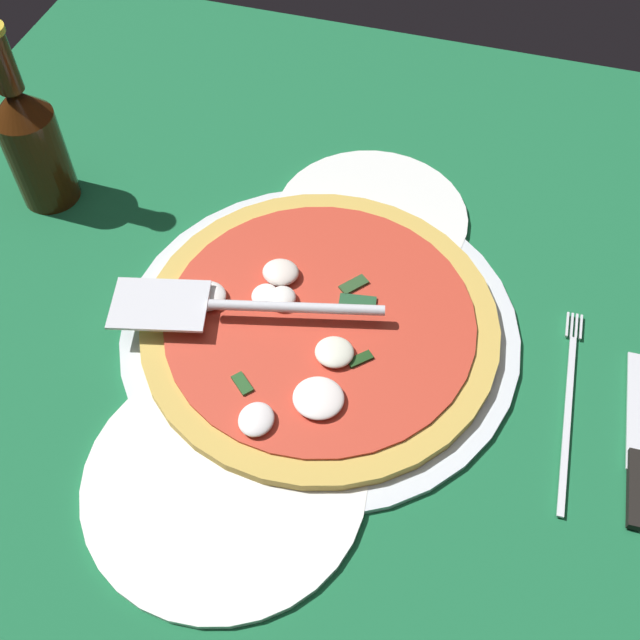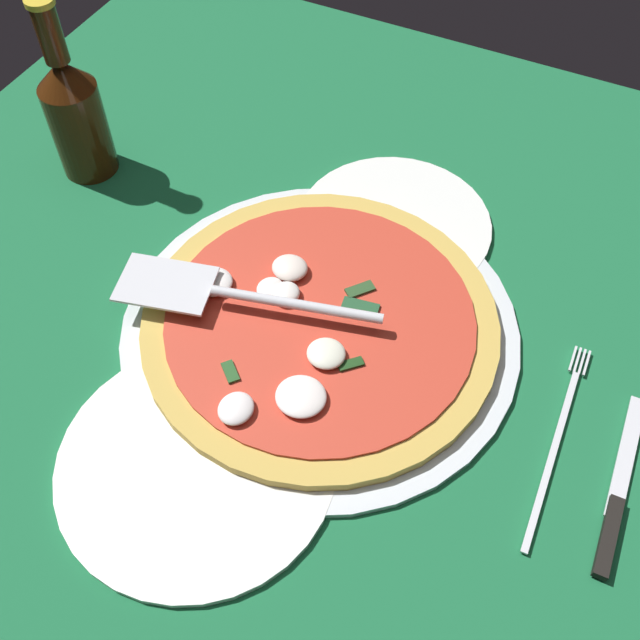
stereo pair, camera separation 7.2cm
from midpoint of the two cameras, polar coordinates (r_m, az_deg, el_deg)
The scene contains 9 objects.
ground_plane at distance 75.24cm, azimuth 1.61°, elevation -0.34°, with size 103.42×103.42×0.80cm, color #1A6439.
checker_pattern at distance 74.88cm, azimuth 1.62°, elevation -0.13°, with size 103.42×103.42×0.10cm.
pizza_pan at distance 73.58cm, azimuth 2.81°, elevation -0.88°, with size 38.87×38.87×0.95cm, color silver.
dinner_plate_left at distance 83.38cm, azimuth 8.14°, elevation 7.02°, with size 21.14×21.14×1.00cm, color white.
dinner_plate_right at distance 66.41cm, azimuth -6.21°, elevation -11.01°, with size 24.34×24.34×1.00cm, color white.
pizza at distance 72.49cm, azimuth 2.68°, elevation -0.37°, with size 34.67×34.67×2.85cm.
pizza_server at distance 71.70cm, azimuth -4.09°, elevation 1.83°, with size 9.61×25.78×1.00cm.
place_setting_far at distance 70.98cm, azimuth 22.39°, elevation -10.88°, with size 21.80×13.58×1.40cm.
beer_bottle at distance 87.79cm, azimuth -15.85°, elevation 14.79°, with size 6.31×6.31×21.29cm.
Camera 2 is at (39.80, 21.10, 60.07)cm, focal length 42.13 mm.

